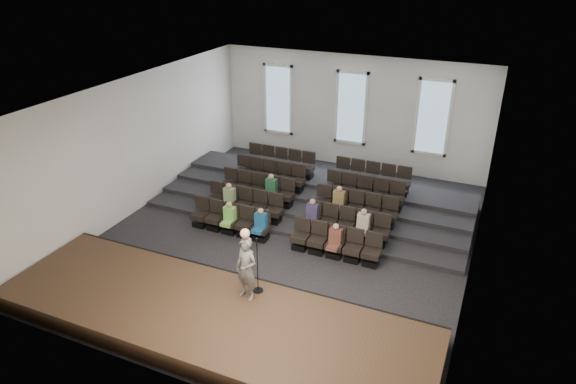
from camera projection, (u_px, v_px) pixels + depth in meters
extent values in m
plane|color=black|center=(287.00, 236.00, 17.76)|extent=(14.00, 14.00, 0.00)
cube|color=white|center=(287.00, 93.00, 15.61)|extent=(12.00, 14.00, 0.02)
cube|color=silver|center=(351.00, 112.00, 22.49)|extent=(12.00, 0.04, 5.00)
cube|color=silver|center=(155.00, 287.00, 10.88)|extent=(12.00, 0.04, 5.00)
cube|color=silver|center=(138.00, 144.00, 18.86)|extent=(0.04, 14.00, 5.00)
cube|color=silver|center=(482.00, 202.00, 14.51)|extent=(0.04, 14.00, 5.00)
cube|color=#3F2A1B|center=(209.00, 318.00, 13.44)|extent=(11.80, 3.60, 0.50)
cube|color=black|center=(241.00, 281.00, 14.90)|extent=(11.80, 0.06, 0.52)
cube|color=black|center=(312.00, 206.00, 19.65)|extent=(11.80, 4.80, 0.15)
cube|color=black|center=(316.00, 198.00, 20.06)|extent=(11.80, 3.75, 0.30)
cube|color=black|center=(321.00, 191.00, 20.46)|extent=(11.80, 2.70, 0.45)
cube|color=black|center=(326.00, 185.00, 20.86)|extent=(11.80, 1.65, 0.60)
cube|color=black|center=(201.00, 223.00, 18.35)|extent=(0.47, 0.43, 0.20)
cube|color=black|center=(200.00, 216.00, 18.22)|extent=(0.55, 0.50, 0.19)
cube|color=black|center=(202.00, 203.00, 18.22)|extent=(0.55, 0.08, 0.50)
cube|color=black|center=(215.00, 227.00, 18.14)|extent=(0.47, 0.43, 0.20)
cube|color=black|center=(215.00, 219.00, 18.00)|extent=(0.55, 0.50, 0.19)
cube|color=black|center=(217.00, 206.00, 18.00)|extent=(0.55, 0.08, 0.50)
cube|color=black|center=(230.00, 230.00, 17.92)|extent=(0.47, 0.43, 0.20)
cube|color=black|center=(230.00, 222.00, 17.79)|extent=(0.55, 0.50, 0.19)
cube|color=black|center=(232.00, 209.00, 17.78)|extent=(0.55, 0.08, 0.50)
cube|color=black|center=(245.00, 233.00, 17.70)|extent=(0.47, 0.43, 0.20)
cube|color=black|center=(245.00, 226.00, 17.57)|extent=(0.55, 0.50, 0.19)
cube|color=black|center=(247.00, 212.00, 17.57)|extent=(0.55, 0.08, 0.50)
cube|color=black|center=(261.00, 237.00, 17.49)|extent=(0.47, 0.43, 0.20)
cube|color=black|center=(261.00, 229.00, 17.35)|extent=(0.55, 0.50, 0.19)
cube|color=black|center=(263.00, 216.00, 17.35)|extent=(0.55, 0.08, 0.50)
cube|color=black|center=(300.00, 246.00, 16.96)|extent=(0.47, 0.43, 0.20)
cube|color=black|center=(300.00, 238.00, 16.83)|extent=(0.55, 0.50, 0.19)
cube|color=black|center=(303.00, 224.00, 16.83)|extent=(0.55, 0.08, 0.50)
cube|color=black|center=(317.00, 250.00, 16.75)|extent=(0.47, 0.43, 0.20)
cube|color=black|center=(317.00, 242.00, 16.61)|extent=(0.55, 0.50, 0.19)
cube|color=black|center=(320.00, 228.00, 16.61)|extent=(0.55, 0.08, 0.50)
cube|color=black|center=(334.00, 254.00, 16.53)|extent=(0.47, 0.43, 0.20)
cube|color=black|center=(335.00, 246.00, 16.40)|extent=(0.55, 0.50, 0.19)
cube|color=black|center=(337.00, 231.00, 16.39)|extent=(0.55, 0.08, 0.50)
cube|color=black|center=(352.00, 258.00, 16.31)|extent=(0.47, 0.43, 0.20)
cube|color=black|center=(353.00, 249.00, 16.18)|extent=(0.55, 0.50, 0.19)
cube|color=black|center=(356.00, 235.00, 16.18)|extent=(0.55, 0.08, 0.50)
cube|color=black|center=(371.00, 262.00, 16.10)|extent=(0.47, 0.43, 0.20)
cube|color=black|center=(371.00, 254.00, 15.96)|extent=(0.55, 0.50, 0.19)
cube|color=black|center=(374.00, 239.00, 15.96)|extent=(0.55, 0.08, 0.50)
cube|color=black|center=(216.00, 207.00, 19.16)|extent=(0.47, 0.43, 0.20)
cube|color=black|center=(215.00, 200.00, 19.02)|extent=(0.55, 0.50, 0.19)
cube|color=black|center=(217.00, 188.00, 19.02)|extent=(0.55, 0.08, 0.50)
cube|color=black|center=(230.00, 210.00, 18.94)|extent=(0.47, 0.43, 0.20)
cube|color=black|center=(229.00, 203.00, 18.81)|extent=(0.55, 0.50, 0.19)
cube|color=black|center=(232.00, 190.00, 18.80)|extent=(0.55, 0.08, 0.50)
cube|color=black|center=(244.00, 213.00, 18.72)|extent=(0.47, 0.43, 0.20)
cube|color=black|center=(244.00, 206.00, 18.59)|extent=(0.55, 0.50, 0.19)
cube|color=black|center=(246.00, 193.00, 18.59)|extent=(0.55, 0.08, 0.50)
cube|color=black|center=(259.00, 216.00, 18.51)|extent=(0.47, 0.43, 0.20)
cube|color=black|center=(258.00, 209.00, 18.37)|extent=(0.55, 0.50, 0.19)
cube|color=black|center=(261.00, 196.00, 18.37)|extent=(0.55, 0.08, 0.50)
cube|color=black|center=(274.00, 220.00, 18.29)|extent=(0.47, 0.43, 0.20)
cube|color=black|center=(274.00, 212.00, 18.16)|extent=(0.55, 0.50, 0.19)
cube|color=black|center=(276.00, 199.00, 18.15)|extent=(0.55, 0.08, 0.50)
cube|color=black|center=(312.00, 228.00, 17.77)|extent=(0.47, 0.43, 0.20)
cube|color=black|center=(312.00, 220.00, 17.63)|extent=(0.55, 0.50, 0.19)
cube|color=black|center=(314.00, 207.00, 17.63)|extent=(0.55, 0.08, 0.50)
cube|color=black|center=(328.00, 231.00, 17.55)|extent=(0.47, 0.43, 0.20)
cube|color=black|center=(328.00, 223.00, 17.42)|extent=(0.55, 0.50, 0.19)
cube|color=black|center=(331.00, 210.00, 17.41)|extent=(0.55, 0.08, 0.50)
cube|color=black|center=(345.00, 235.00, 17.33)|extent=(0.47, 0.43, 0.20)
cube|color=black|center=(345.00, 227.00, 17.20)|extent=(0.55, 0.50, 0.19)
cube|color=black|center=(348.00, 213.00, 17.20)|extent=(0.55, 0.08, 0.50)
cube|color=black|center=(362.00, 238.00, 17.12)|extent=(0.47, 0.43, 0.20)
cube|color=black|center=(362.00, 230.00, 16.98)|extent=(0.55, 0.50, 0.19)
cube|color=black|center=(365.00, 217.00, 16.98)|extent=(0.55, 0.08, 0.50)
cube|color=black|center=(379.00, 242.00, 16.90)|extent=(0.47, 0.43, 0.20)
cube|color=black|center=(380.00, 234.00, 16.77)|extent=(0.55, 0.50, 0.19)
cube|color=black|center=(383.00, 220.00, 16.76)|extent=(0.55, 0.08, 0.50)
cube|color=black|center=(229.00, 193.00, 19.96)|extent=(0.47, 0.42, 0.20)
cube|color=black|center=(229.00, 185.00, 19.83)|extent=(0.55, 0.50, 0.19)
cube|color=black|center=(231.00, 174.00, 19.83)|extent=(0.55, 0.08, 0.50)
cube|color=black|center=(243.00, 195.00, 19.74)|extent=(0.47, 0.42, 0.20)
cube|color=black|center=(243.00, 188.00, 19.61)|extent=(0.55, 0.50, 0.19)
cube|color=black|center=(245.00, 176.00, 19.61)|extent=(0.55, 0.08, 0.50)
cube|color=black|center=(257.00, 198.00, 19.53)|extent=(0.47, 0.42, 0.20)
cube|color=black|center=(257.00, 191.00, 19.39)|extent=(0.55, 0.50, 0.19)
cube|color=black|center=(259.00, 179.00, 19.39)|extent=(0.55, 0.08, 0.50)
cube|color=black|center=(271.00, 201.00, 19.31)|extent=(0.47, 0.42, 0.20)
cube|color=black|center=(271.00, 193.00, 19.18)|extent=(0.55, 0.50, 0.19)
cube|color=black|center=(273.00, 181.00, 19.17)|extent=(0.55, 0.08, 0.50)
cube|color=black|center=(286.00, 204.00, 19.09)|extent=(0.47, 0.42, 0.20)
cube|color=black|center=(286.00, 196.00, 18.96)|extent=(0.55, 0.50, 0.19)
cube|color=black|center=(288.00, 184.00, 18.96)|extent=(0.55, 0.08, 0.50)
cube|color=black|center=(322.00, 211.00, 18.57)|extent=(0.47, 0.42, 0.20)
cube|color=black|center=(322.00, 203.00, 18.44)|extent=(0.55, 0.50, 0.19)
cube|color=black|center=(325.00, 191.00, 18.43)|extent=(0.55, 0.08, 0.50)
cube|color=black|center=(338.00, 214.00, 18.35)|extent=(0.47, 0.42, 0.20)
cube|color=black|center=(338.00, 206.00, 18.22)|extent=(0.55, 0.50, 0.19)
cube|color=black|center=(341.00, 194.00, 18.22)|extent=(0.55, 0.08, 0.50)
cube|color=black|center=(354.00, 217.00, 18.14)|extent=(0.47, 0.42, 0.20)
cube|color=black|center=(355.00, 209.00, 18.00)|extent=(0.55, 0.50, 0.19)
cube|color=black|center=(357.00, 197.00, 18.00)|extent=(0.55, 0.08, 0.50)
cube|color=black|center=(371.00, 220.00, 17.92)|extent=(0.47, 0.42, 0.20)
cube|color=black|center=(371.00, 213.00, 17.79)|extent=(0.55, 0.50, 0.19)
cube|color=black|center=(374.00, 200.00, 17.78)|extent=(0.55, 0.08, 0.50)
cube|color=black|center=(387.00, 224.00, 17.70)|extent=(0.47, 0.42, 0.20)
cube|color=black|center=(388.00, 216.00, 17.57)|extent=(0.55, 0.50, 0.19)
cube|color=black|center=(391.00, 203.00, 17.57)|extent=(0.55, 0.08, 0.50)
cube|color=black|center=(242.00, 179.00, 20.77)|extent=(0.47, 0.42, 0.20)
cube|color=black|center=(242.00, 172.00, 20.63)|extent=(0.55, 0.50, 0.19)
cube|color=black|center=(244.00, 161.00, 20.63)|extent=(0.55, 0.08, 0.50)
cube|color=black|center=(255.00, 181.00, 20.55)|extent=(0.47, 0.42, 0.20)
cube|color=black|center=(255.00, 174.00, 20.42)|extent=(0.55, 0.50, 0.19)
cube|color=black|center=(257.00, 163.00, 20.41)|extent=(0.55, 0.08, 0.50)
cube|color=black|center=(269.00, 184.00, 20.33)|extent=(0.47, 0.42, 0.20)
cube|color=black|center=(269.00, 177.00, 20.20)|extent=(0.55, 0.50, 0.19)
cube|color=black|center=(271.00, 165.00, 20.20)|extent=(0.55, 0.08, 0.50)
cube|color=black|center=(282.00, 186.00, 20.12)|extent=(0.47, 0.42, 0.20)
cube|color=black|center=(282.00, 179.00, 19.98)|extent=(0.55, 0.50, 0.19)
cube|color=black|center=(285.00, 168.00, 19.98)|extent=(0.55, 0.08, 0.50)
cube|color=black|center=(297.00, 189.00, 19.90)|extent=(0.47, 0.42, 0.20)
cube|color=black|center=(297.00, 182.00, 19.76)|extent=(0.55, 0.50, 0.19)
cube|color=black|center=(299.00, 170.00, 19.76)|extent=(0.55, 0.08, 0.50)
cube|color=black|center=(332.00, 196.00, 19.37)|extent=(0.47, 0.42, 0.20)
cube|color=black|center=(332.00, 188.00, 19.24)|extent=(0.55, 0.50, 0.19)
cube|color=black|center=(334.00, 176.00, 19.24)|extent=(0.55, 0.08, 0.50)
cube|color=black|center=(347.00, 198.00, 19.16)|extent=(0.47, 0.42, 0.20)
cube|color=black|center=(347.00, 191.00, 19.02)|extent=(0.55, 0.50, 0.19)
cube|color=black|center=(350.00, 179.00, 19.02)|extent=(0.55, 0.08, 0.50)
cube|color=black|center=(363.00, 201.00, 18.94)|extent=(0.47, 0.42, 0.20)
cube|color=black|center=(363.00, 194.00, 18.81)|extent=(0.55, 0.50, 0.19)
cube|color=black|center=(365.00, 181.00, 18.80)|extent=(0.55, 0.08, 0.50)
cube|color=black|center=(379.00, 204.00, 18.72)|extent=(0.47, 0.42, 0.20)
cube|color=black|center=(379.00, 197.00, 18.59)|extent=(0.55, 0.50, 0.19)
cube|color=black|center=(381.00, 184.00, 18.59)|extent=(0.55, 0.08, 0.50)
cube|color=black|center=(395.00, 207.00, 18.51)|extent=(0.47, 0.42, 0.20)
cube|color=black|center=(396.00, 200.00, 18.37)|extent=(0.55, 0.50, 0.19)
cube|color=black|center=(398.00, 187.00, 18.37)|extent=(0.55, 0.08, 0.50)
cube|color=black|center=(254.00, 166.00, 21.57)|extent=(0.47, 0.42, 0.20)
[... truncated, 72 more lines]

